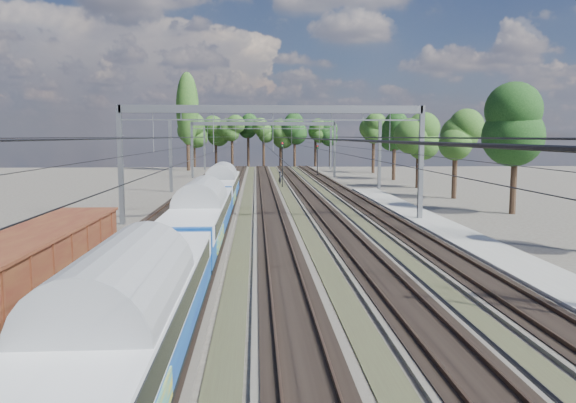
{
  "coord_description": "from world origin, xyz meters",
  "views": [
    {
      "loc": [
        -1.31,
        -12.92,
        6.65
      ],
      "look_at": [
        0.59,
        20.19,
        2.8
      ],
      "focal_mm": 35.0,
      "sensor_mm": 36.0,
      "label": 1
    }
  ],
  "objects": [
    {
      "name": "tree_belt",
      "position": [
        5.48,
        91.49,
        8.28
      ],
      "size": [
        40.77,
        102.06,
        11.59
      ],
      "color": "black",
      "rests_on": "ground"
    },
    {
      "name": "poplar",
      "position": [
        -14.5,
        98.0,
        11.89
      ],
      "size": [
        4.4,
        4.4,
        19.04
      ],
      "color": "black",
      "rests_on": "ground"
    },
    {
      "name": "freight_boxcar",
      "position": [
        -9.0,
        6.81,
        1.99
      ],
      "size": [
        2.63,
        12.68,
        3.27
      ],
      "color": "black",
      "rests_on": "ground"
    },
    {
      "name": "emu_train",
      "position": [
        -4.5,
        19.34,
        2.39
      ],
      "size": [
        2.78,
        58.81,
        4.06
      ],
      "color": "black",
      "rests_on": "ground"
    },
    {
      "name": "signal_near",
      "position": [
        2.15,
        60.25,
        3.76
      ],
      "size": [
        0.4,
        0.36,
        5.94
      ],
      "rotation": [
        0.0,
        0.0,
        0.17
      ],
      "color": "black",
      "rests_on": "ground"
    },
    {
      "name": "signal_far",
      "position": [
        9.02,
        80.84,
        3.28
      ],
      "size": [
        0.34,
        0.31,
        5.19
      ],
      "rotation": [
        0.0,
        0.0,
        0.12
      ],
      "color": "black",
      "rests_on": "ground"
    },
    {
      "name": "platform",
      "position": [
        12.0,
        20.0,
        0.15
      ],
      "size": [
        3.0,
        70.0,
        0.3
      ],
      "primitive_type": "cube",
      "color": "gray",
      "rests_on": "ground"
    },
    {
      "name": "worker",
      "position": [
        2.07,
        64.92,
        0.92
      ],
      "size": [
        0.6,
        0.76,
        1.85
      ],
      "primitive_type": "imported",
      "rotation": [
        0.0,
        0.0,
        1.32
      ],
      "color": "black",
      "rests_on": "ground"
    },
    {
      "name": "track_bed",
      "position": [
        -0.0,
        45.0,
        0.1
      ],
      "size": [
        21.0,
        130.0,
        0.34
      ],
      "color": "#47423A",
      "rests_on": "ground"
    },
    {
      "name": "catenary",
      "position": [
        0.33,
        52.69,
        6.4
      ],
      "size": [
        25.65,
        130.0,
        9.0
      ],
      "color": "slate",
      "rests_on": "ground"
    }
  ]
}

